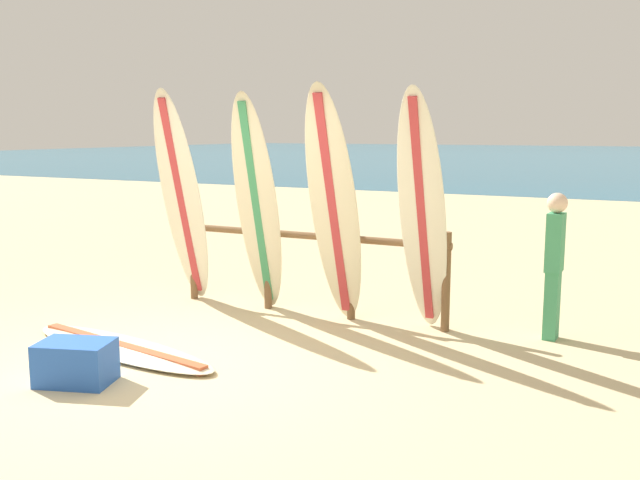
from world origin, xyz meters
TOP-DOWN VIEW (x-y plane):
  - ground_plane at (0.00, 0.00)m, footprint 120.00×120.00m
  - ocean_water at (0.00, 58.00)m, footprint 120.00×80.00m
  - surfboard_rack at (0.29, 2.25)m, footprint 3.36×0.09m
  - surfboard_leaning_far_left at (-1.22, 1.91)m, footprint 0.66×1.01m
  - surfboard_leaning_left at (-0.22, 1.98)m, footprint 0.59×0.85m
  - surfboard_leaning_center_left at (0.79, 1.88)m, footprint 0.55×0.85m
  - surfboard_leaning_center at (1.73, 1.98)m, footprint 0.50×0.90m
  - surfboard_lying_on_sand at (-0.68, 0.20)m, footprint 2.52×0.99m
  - beachgoer_standing at (2.96, 2.47)m, footprint 0.20×0.25m
  - cooler_box at (-0.40, -0.63)m, footprint 0.69×0.57m

SIDE VIEW (x-z plane):
  - ground_plane at x=0.00m, z-range 0.00..0.00m
  - ocean_water at x=0.00m, z-range 0.00..0.01m
  - surfboard_lying_on_sand at x=-0.68m, z-range -0.01..0.08m
  - cooler_box at x=-0.40m, z-range 0.00..0.36m
  - surfboard_rack at x=0.29m, z-range 0.15..1.21m
  - beachgoer_standing at x=2.96m, z-range 0.08..1.57m
  - surfboard_leaning_left at x=-0.22m, z-range 0.00..2.52m
  - surfboard_leaning_center at x=1.73m, z-range 0.00..2.53m
  - surfboard_leaning_far_left at x=-1.22m, z-range 0.00..2.58m
  - surfboard_leaning_center_left at x=0.79m, z-range 0.00..2.59m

